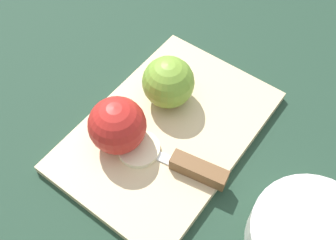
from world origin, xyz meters
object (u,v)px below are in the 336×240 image
(apple_half_left, at_px, (168,82))
(knife, at_px, (193,168))
(apple_half_right, at_px, (117,125))
(bowl, at_px, (313,239))

(apple_half_left, bearing_deg, knife, -179.93)
(apple_half_left, bearing_deg, apple_half_right, 123.67)
(apple_half_right, xyz_separation_m, knife, (-0.04, 0.10, -0.03))
(apple_half_left, distance_m, apple_half_right, 0.10)
(apple_half_left, height_order, apple_half_right, apple_half_right)
(knife, distance_m, bowl, 0.17)
(knife, bearing_deg, apple_half_right, 0.99)
(apple_half_left, height_order, knife, apple_half_left)
(bowl, bearing_deg, apple_half_right, -73.60)
(apple_half_right, distance_m, knife, 0.12)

